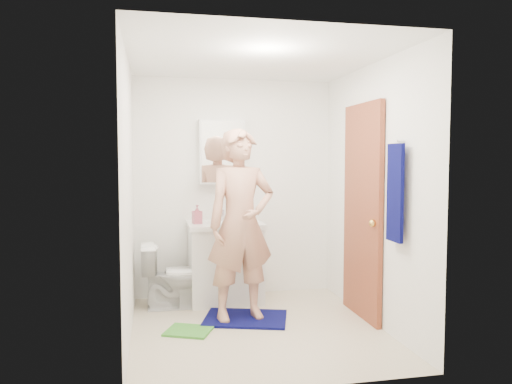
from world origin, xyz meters
TOP-DOWN VIEW (x-y plane):
  - floor at (0.00, 0.00)m, footprint 2.20×2.40m
  - ceiling at (0.00, 0.00)m, footprint 2.20×2.40m
  - wall_back at (0.00, 1.21)m, footprint 2.20×0.02m
  - wall_front at (0.00, -1.21)m, footprint 2.20×0.02m
  - wall_left at (-1.11, 0.00)m, footprint 0.02×2.40m
  - wall_right at (1.11, 0.00)m, footprint 0.02×2.40m
  - vanity_cabinet at (-0.15, 0.91)m, footprint 0.75×0.55m
  - countertop at (-0.15, 0.91)m, footprint 0.79×0.59m
  - sink_basin at (-0.15, 0.91)m, footprint 0.40×0.40m
  - faucet at (-0.15, 1.09)m, footprint 0.03×0.03m
  - medicine_cabinet at (-0.15, 1.14)m, footprint 0.50×0.12m
  - mirror_panel at (-0.15, 1.08)m, footprint 0.46×0.01m
  - door at (1.07, 0.15)m, footprint 0.05×0.80m
  - door_knob at (1.03, -0.17)m, footprint 0.07×0.07m
  - towel at (1.03, -0.57)m, footprint 0.03×0.24m
  - towel_hook at (1.07, -0.57)m, footprint 0.06×0.02m
  - toilet at (-0.70, 0.80)m, footprint 0.65×0.37m
  - bath_mat at (-0.05, 0.27)m, footprint 0.89×0.75m
  - green_rug at (-0.61, 0.04)m, footprint 0.48×0.45m
  - soap_dispenser at (-0.45, 0.88)m, footprint 0.11×0.11m
  - toothbrush_cup at (0.11, 1.01)m, footprint 0.18×0.18m
  - man at (-0.10, 0.27)m, footprint 0.71×0.53m

SIDE VIEW (x-z plane):
  - floor at x=0.00m, z-range -0.02..0.00m
  - green_rug at x=-0.61m, z-range 0.00..0.02m
  - bath_mat at x=-0.05m, z-range 0.00..0.02m
  - toilet at x=-0.70m, z-range 0.00..0.66m
  - vanity_cabinet at x=-0.15m, z-range 0.00..0.80m
  - countertop at x=-0.15m, z-range 0.80..0.85m
  - sink_basin at x=-0.15m, z-range 0.83..0.86m
  - toothbrush_cup at x=0.11m, z-range 0.85..0.96m
  - faucet at x=-0.15m, z-range 0.85..0.97m
  - man at x=-0.10m, z-range 0.02..1.81m
  - soap_dispenser at x=-0.45m, z-range 0.85..1.05m
  - door_knob at x=1.03m, z-range 0.91..0.98m
  - door at x=1.07m, z-range 0.00..2.05m
  - wall_back at x=0.00m, z-range 0.00..2.40m
  - wall_front at x=0.00m, z-range 0.00..2.40m
  - wall_left at x=-1.11m, z-range 0.00..2.40m
  - wall_right at x=1.11m, z-range 0.00..2.40m
  - towel at x=1.03m, z-range 0.85..1.65m
  - medicine_cabinet at x=-0.15m, z-range 1.25..1.95m
  - mirror_panel at x=-0.15m, z-range 1.27..1.93m
  - towel_hook at x=1.07m, z-range 1.66..1.68m
  - ceiling at x=0.00m, z-range 2.40..2.42m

